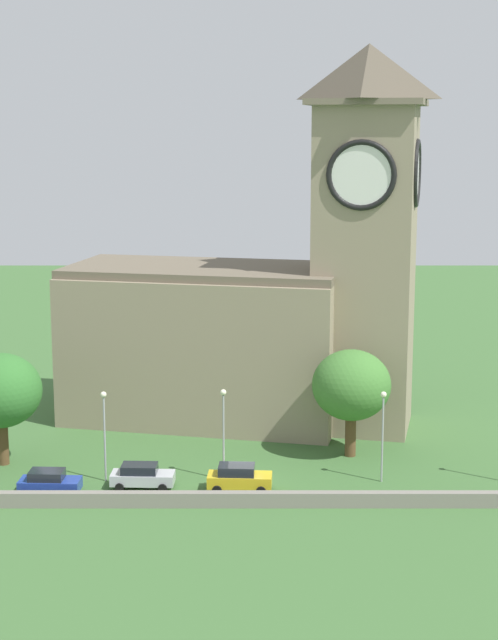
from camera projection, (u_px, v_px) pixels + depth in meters
name	position (u px, v px, depth m)	size (l,w,h in m)	color
ground_plane	(247.00, 422.00, 88.67)	(200.00, 200.00, 0.00)	#3D6633
church	(261.00, 307.00, 87.61)	(32.00, 17.31, 32.06)	gray
quay_barrier	(246.00, 499.00, 68.99)	(43.21, 0.70, 1.04)	gray
car_blue	(50.00, 482.00, 71.20)	(4.35, 2.36, 1.77)	#233D9E
car_silver	(143.00, 476.00, 72.56)	(4.60, 2.31, 1.74)	silver
car_yellow	(240.00, 478.00, 71.91)	(4.66, 2.40, 1.91)	gold
streetlamp_west_mid	(105.00, 421.00, 73.22)	(0.44, 0.44, 6.75)	#9EA0A5
streetlamp_central	(224.00, 419.00, 73.46)	(0.44, 0.44, 6.85)	#9EA0A5
streetlamp_east_mid	(384.00, 422.00, 73.07)	(0.44, 0.44, 6.79)	#9EA0A5
tree_riverside_east	(352.00, 386.00, 78.61)	(6.15, 6.15, 8.51)	brown
tree_churchyard	(1.00, 391.00, 76.68)	(6.31, 6.31, 8.68)	brown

